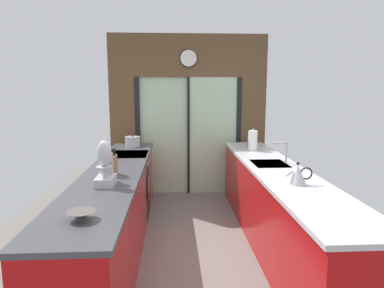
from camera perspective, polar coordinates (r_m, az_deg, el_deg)
name	(u,v)px	position (r m, az deg, el deg)	size (l,w,h in m)	color
ground_plane	(195,237)	(4.37, 0.53, -15.28)	(5.04, 7.60, 0.02)	slate
back_wall_unit	(188,106)	(5.78, -0.60, 6.47)	(2.64, 0.12, 2.70)	brown
left_counter_run	(113,215)	(3.80, -13.10, -11.61)	(0.62, 3.80, 0.92)	#AD0C0F
right_counter_run	(276,207)	(4.07, 13.92, -10.22)	(0.62, 3.80, 0.92)	#AD0C0F
sink_faucet	(284,149)	(4.19, 15.18, -0.80)	(0.19, 0.02, 0.26)	#B7BABC
oven_range	(127,187)	(4.85, -10.82, -7.05)	(0.60, 0.60, 0.92)	black
mixing_bowl	(81,215)	(2.47, -18.12, -11.28)	(0.20, 0.20, 0.06)	#514C47
knife_block	(113,165)	(3.60, -13.20, -3.42)	(0.08, 0.14, 0.28)	brown
stand_mixer	(105,168)	(3.23, -14.38, -3.93)	(0.17, 0.27, 0.42)	#B7BABC
stock_pot	(133,141)	(5.33, -9.93, 0.42)	(0.24, 0.24, 0.18)	#B7BABC
kettle	(298,174)	(3.31, 17.32, -4.91)	(0.26, 0.18, 0.21)	#B7BABC
soap_bottle	(249,141)	(5.24, 9.54, 0.51)	(0.06, 0.06, 0.24)	#339E56
paper_towel_roll	(253,141)	(4.99, 10.18, 0.56)	(0.15, 0.15, 0.32)	#B7BABC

